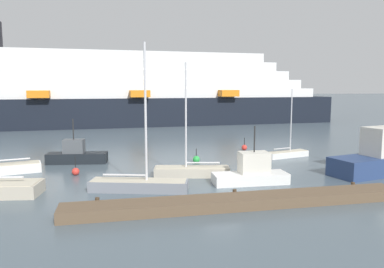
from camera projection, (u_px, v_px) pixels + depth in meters
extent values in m
plane|color=#4C5B66|center=(221.00, 189.00, 25.06)|extent=(600.00, 600.00, 0.00)
cube|color=brown|center=(240.00, 201.00, 21.27)|extent=(20.00, 1.88, 0.61)
cylinder|color=#423323|center=(97.00, 204.00, 20.62)|extent=(0.24, 0.24, 0.74)
cylinder|color=#423323|center=(235.00, 195.00, 22.26)|extent=(0.24, 0.24, 0.74)
cylinder|color=#423323|center=(353.00, 188.00, 23.91)|extent=(0.24, 0.24, 0.74)
cube|color=#BCB29E|center=(192.00, 172.00, 28.47)|extent=(5.93, 2.56, 0.71)
cube|color=beige|center=(192.00, 167.00, 28.42)|extent=(5.68, 2.40, 0.04)
cylinder|color=silver|center=(186.00, 116.00, 27.92)|extent=(0.14, 0.14, 7.94)
cylinder|color=silver|center=(203.00, 163.00, 28.39)|extent=(2.56, 0.63, 0.11)
cube|color=gray|center=(139.00, 186.00, 24.44)|extent=(6.61, 3.13, 0.72)
cube|color=beige|center=(139.00, 180.00, 24.39)|extent=(6.33, 2.95, 0.04)
cylinder|color=silver|center=(146.00, 113.00, 23.79)|extent=(0.16, 0.16, 8.92)
cylinder|color=silver|center=(125.00, 175.00, 24.41)|extent=(2.83, 0.91, 0.12)
cube|color=white|center=(287.00, 154.00, 36.21)|extent=(4.62, 2.18, 0.55)
cube|color=beige|center=(287.00, 151.00, 36.17)|extent=(4.42, 2.05, 0.04)
cylinder|color=silver|center=(291.00, 120.00, 35.95)|extent=(0.11, 0.11, 6.09)
cylinder|color=silver|center=(282.00, 148.00, 35.85)|extent=(1.98, 0.57, 0.09)
cube|color=white|center=(0.00, 170.00, 29.16)|extent=(6.19, 2.93, 0.73)
cube|color=beige|center=(0.00, 165.00, 29.11)|extent=(5.92, 2.75, 0.04)
cylinder|color=silver|center=(12.00, 160.00, 29.44)|extent=(2.65, 0.75, 0.12)
cube|color=navy|center=(380.00, 164.00, 29.39)|extent=(9.04, 4.53, 1.45)
cube|color=black|center=(77.00, 158.00, 33.44)|extent=(5.42, 2.31, 0.93)
cube|color=#4C5156|center=(74.00, 146.00, 33.29)|extent=(1.93, 1.47, 1.22)
cylinder|color=#262626|center=(73.00, 129.00, 33.09)|extent=(0.11, 0.11, 1.84)
cube|color=white|center=(250.00, 178.00, 26.37)|extent=(5.38, 1.98, 0.75)
cube|color=silver|center=(254.00, 163.00, 26.28)|extent=(2.11, 1.44, 1.51)
cylinder|color=#262626|center=(255.00, 139.00, 26.06)|extent=(0.11, 0.11, 1.86)
sphere|color=green|center=(196.00, 159.00, 33.50)|extent=(0.64, 0.64, 0.64)
cylinder|color=black|center=(196.00, 152.00, 33.41)|extent=(0.06, 0.06, 0.67)
sphere|color=red|center=(76.00, 171.00, 28.84)|extent=(0.58, 0.58, 0.58)
cylinder|color=black|center=(75.00, 162.00, 28.75)|extent=(0.06, 0.06, 0.91)
sphere|color=red|center=(244.00, 147.00, 40.16)|extent=(0.59, 0.59, 0.59)
cylinder|color=black|center=(244.00, 141.00, 40.07)|extent=(0.06, 0.06, 0.78)
cube|color=black|center=(92.00, 112.00, 65.78)|extent=(89.39, 16.98, 4.89)
cube|color=white|center=(91.00, 93.00, 65.37)|extent=(82.21, 15.13, 1.60)
cube|color=white|center=(91.00, 84.00, 65.17)|extent=(77.28, 14.22, 1.60)
cube|color=white|center=(90.00, 75.00, 64.96)|extent=(72.35, 13.31, 1.60)
cube|color=white|center=(90.00, 66.00, 64.76)|extent=(67.41, 12.40, 1.60)
cube|color=white|center=(90.00, 56.00, 64.56)|extent=(62.48, 11.50, 1.60)
cube|color=orange|center=(39.00, 94.00, 57.18)|extent=(3.32, 2.65, 1.12)
cube|color=orange|center=(140.00, 94.00, 61.15)|extent=(3.32, 2.65, 1.12)
cube|color=orange|center=(228.00, 93.00, 65.13)|extent=(3.32, 2.65, 1.12)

